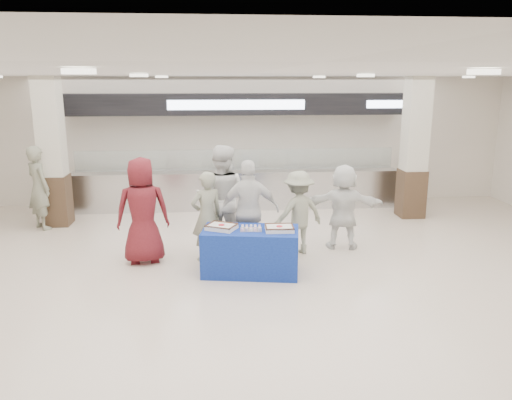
{
  "coord_description": "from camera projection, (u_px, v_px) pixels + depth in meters",
  "views": [
    {
      "loc": [
        -0.56,
        -6.75,
        3.11
      ],
      "look_at": [
        0.16,
        1.6,
        1.09
      ],
      "focal_mm": 35.0,
      "sensor_mm": 36.0,
      "label": 1
    }
  ],
  "objects": [
    {
      "name": "ground",
      "position": [
        255.0,
        298.0,
        7.31
      ],
      "size": [
        14.0,
        14.0,
        0.0
      ],
      "primitive_type": "plane",
      "color": "beige",
      "rests_on": "ground"
    },
    {
      "name": "serving_line",
      "position": [
        237.0,
        162.0,
        12.26
      ],
      "size": [
        8.7,
        0.85,
        2.8
      ],
      "color": "silver",
      "rests_on": "ground"
    },
    {
      "name": "column_left",
      "position": [
        53.0,
        156.0,
        10.69
      ],
      "size": [
        0.55,
        0.55,
        3.2
      ],
      "color": "#39271A",
      "rests_on": "ground"
    },
    {
      "name": "column_right",
      "position": [
        414.0,
        151.0,
        11.35
      ],
      "size": [
        0.55,
        0.55,
        3.2
      ],
      "color": "#39271A",
      "rests_on": "ground"
    },
    {
      "name": "display_table",
      "position": [
        251.0,
        251.0,
        8.18
      ],
      "size": [
        1.66,
        1.02,
        0.75
      ],
      "primitive_type": "cube",
      "rotation": [
        0.0,
        0.0,
        -0.16
      ],
      "color": "#163498",
      "rests_on": "ground"
    },
    {
      "name": "sheet_cake_left",
      "position": [
        221.0,
        226.0,
        8.09
      ],
      "size": [
        0.56,
        0.52,
        0.09
      ],
      "color": "white",
      "rests_on": "display_table"
    },
    {
      "name": "sheet_cake_right",
      "position": [
        279.0,
        228.0,
        8.01
      ],
      "size": [
        0.46,
        0.37,
        0.1
      ],
      "color": "white",
      "rests_on": "display_table"
    },
    {
      "name": "cupcake_tray",
      "position": [
        251.0,
        228.0,
        8.06
      ],
      "size": [
        0.37,
        0.29,
        0.06
      ],
      "color": "#B4B4B9",
      "rests_on": "display_table"
    },
    {
      "name": "civilian_maroon",
      "position": [
        143.0,
        211.0,
        8.56
      ],
      "size": [
        0.98,
        0.71,
        1.86
      ],
      "primitive_type": "imported",
      "rotation": [
        0.0,
        0.0,
        3.28
      ],
      "color": "maroon",
      "rests_on": "ground"
    },
    {
      "name": "soldier_a",
      "position": [
        207.0,
        216.0,
        8.69
      ],
      "size": [
        0.68,
        0.58,
        1.59
      ],
      "primitive_type": "imported",
      "rotation": [
        0.0,
        0.0,
        3.55
      ],
      "color": "gray",
      "rests_on": "ground"
    },
    {
      "name": "chef_tall",
      "position": [
        221.0,
        199.0,
        9.13
      ],
      "size": [
        1.09,
        0.92,
        1.98
      ],
      "primitive_type": "imported",
      "rotation": [
        0.0,
        0.0,
        2.95
      ],
      "color": "white",
      "rests_on": "ground"
    },
    {
      "name": "chef_short",
      "position": [
        249.0,
        211.0,
        8.68
      ],
      "size": [
        1.07,
        0.5,
        1.79
      ],
      "primitive_type": "imported",
      "rotation": [
        0.0,
        0.0,
        3.2
      ],
      "color": "white",
      "rests_on": "ground"
    },
    {
      "name": "soldier_b",
      "position": [
        298.0,
        213.0,
        9.03
      ],
      "size": [
        1.13,
        0.89,
        1.54
      ],
      "primitive_type": "imported",
      "rotation": [
        0.0,
        0.0,
        3.51
      ],
      "color": "gray",
      "rests_on": "ground"
    },
    {
      "name": "civilian_white",
      "position": [
        343.0,
        207.0,
        9.32
      ],
      "size": [
        1.56,
        0.76,
        1.61
      ],
      "primitive_type": "imported",
      "rotation": [
        0.0,
        0.0,
        2.95
      ],
      "color": "white",
      "rests_on": "ground"
    },
    {
      "name": "soldier_bg",
      "position": [
        39.0,
        188.0,
        10.54
      ],
      "size": [
        0.76,
        0.76,
        1.78
      ],
      "primitive_type": "imported",
      "rotation": [
        0.0,
        0.0,
        2.34
      ],
      "color": "gray",
      "rests_on": "ground"
    }
  ]
}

